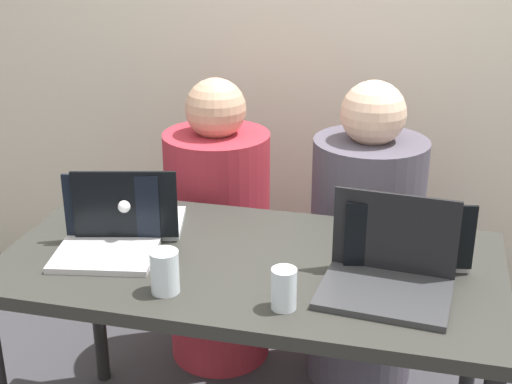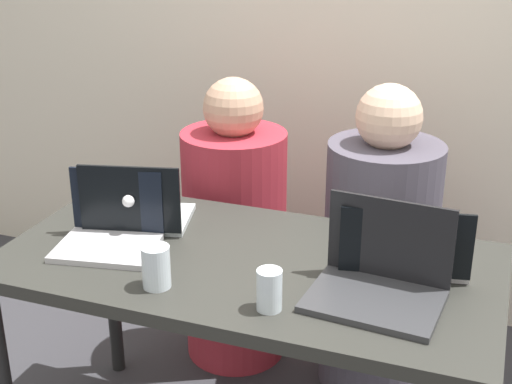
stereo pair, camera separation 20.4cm
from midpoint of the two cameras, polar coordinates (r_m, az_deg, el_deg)
name	(u,v)px [view 2 (the right image)]	position (r m, az deg, el deg)	size (l,w,h in m)	color
back_wall	(352,18)	(3.02, 9.65, 13.56)	(4.50, 0.10, 2.54)	beige
desk	(247,282)	(2.09, 2.13, -7.27)	(1.43, 0.72, 0.75)	#2C2C27
person_on_left	(235,238)	(2.75, 0.42, -3.75)	(0.49, 0.49, 1.13)	#A42734
person_on_right	(379,259)	(2.63, 12.01, -5.30)	(0.50, 0.50, 1.15)	#4B4652
laptop_front_left	(110,231)	(2.14, -8.92, -3.14)	(0.32, 0.27, 0.21)	#B6B4B8
laptop_back_left	(138,211)	(2.25, -6.91, -1.61)	(0.36, 0.30, 0.23)	#AFB9BB
laptop_front_right	(380,279)	(1.89, 12.95, -6.84)	(0.36, 0.30, 0.24)	#333437
laptop_back_right	(403,254)	(2.04, 14.53, -4.89)	(0.38, 0.27, 0.21)	silver
water_glass_left	(156,269)	(1.89, -4.93, -6.27)	(0.08, 0.08, 0.12)	silver
water_glass_right	(269,292)	(1.79, 4.36, -8.10)	(0.07, 0.07, 0.11)	silver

